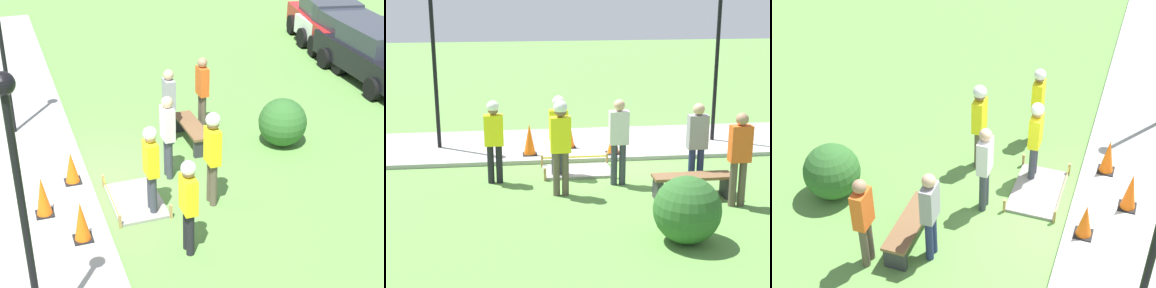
% 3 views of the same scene
% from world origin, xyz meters
% --- Properties ---
extents(ground_plane, '(60.00, 60.00, 0.00)m').
position_xyz_m(ground_plane, '(0.00, 0.00, 0.00)').
color(ground_plane, '#5B8E42').
extents(sidewalk, '(28.00, 3.02, 0.10)m').
position_xyz_m(sidewalk, '(0.00, -1.51, 0.05)').
color(sidewalk, '#9E9E99').
rests_on(sidewalk, ground_plane).
extents(wet_concrete_patch, '(1.58, 1.03, 0.29)m').
position_xyz_m(wet_concrete_patch, '(0.81, 0.72, 0.03)').
color(wet_concrete_patch, gray).
rests_on(wet_concrete_patch, ground_plane).
extents(traffic_cone_near_patch, '(0.34, 0.34, 0.68)m').
position_xyz_m(traffic_cone_near_patch, '(-0.21, -0.35, 0.44)').
color(traffic_cone_near_patch, black).
rests_on(traffic_cone_near_patch, sidewalk).
extents(traffic_cone_far_patch, '(0.34, 0.34, 0.80)m').
position_xyz_m(traffic_cone_far_patch, '(0.81, -1.04, 0.49)').
color(traffic_cone_far_patch, black).
rests_on(traffic_cone_far_patch, sidewalk).
extents(traffic_cone_sidewalk_edge, '(0.34, 0.34, 0.77)m').
position_xyz_m(traffic_cone_sidewalk_edge, '(1.82, -0.49, 0.48)').
color(traffic_cone_sidewalk_edge, black).
rests_on(traffic_cone_sidewalk_edge, sidewalk).
extents(park_bench, '(1.59, 0.44, 0.48)m').
position_xyz_m(park_bench, '(-1.25, 2.61, 0.33)').
color(park_bench, '#2D2D33').
rests_on(park_bench, ground_plane).
extents(worker_supervisor, '(0.40, 0.26, 1.79)m').
position_xyz_m(worker_supervisor, '(2.63, 1.20, 1.07)').
color(worker_supervisor, black).
rests_on(worker_supervisor, ground_plane).
extents(worker_assistant, '(0.40, 0.28, 1.94)m').
position_xyz_m(worker_assistant, '(1.31, 2.13, 1.18)').
color(worker_assistant, brown).
rests_on(worker_assistant, ground_plane).
extents(worker_trainee, '(0.40, 0.26, 1.81)m').
position_xyz_m(worker_trainee, '(1.24, 0.94, 1.08)').
color(worker_trainee, '#383D47').
rests_on(worker_trainee, ground_plane).
extents(bystander_in_orange_shirt, '(0.40, 0.24, 1.82)m').
position_xyz_m(bystander_in_orange_shirt, '(-1.97, 3.12, 1.04)').
color(bystander_in_orange_shirt, brown).
rests_on(bystander_in_orange_shirt, ground_plane).
extents(bystander_in_gray_shirt, '(0.40, 0.24, 1.83)m').
position_xyz_m(bystander_in_gray_shirt, '(0.05, 1.63, 1.05)').
color(bystander_in_gray_shirt, '#383D47').
rests_on(bystander_in_gray_shirt, ground_plane).
extents(bystander_in_white_shirt, '(0.40, 0.24, 1.81)m').
position_xyz_m(bystander_in_white_shirt, '(-1.47, 2.12, 1.04)').
color(bystander_in_white_shirt, navy).
rests_on(bystander_in_white_shirt, ground_plane).
extents(lamppost_near, '(0.28, 0.28, 4.02)m').
position_xyz_m(lamppost_near, '(4.06, -1.44, 2.72)').
color(lamppost_near, black).
rests_on(lamppost_near, sidewalk).
extents(lamppost_far, '(0.28, 0.28, 4.20)m').
position_xyz_m(lamppost_far, '(-3.05, -1.31, 2.82)').
color(lamppost_far, black).
rests_on(lamppost_far, sidewalk).
extents(shrub_rounded_near, '(1.12, 1.12, 1.12)m').
position_xyz_m(shrub_rounded_near, '(-0.52, 4.57, 0.56)').
color(shrub_rounded_near, '#2D6028').
rests_on(shrub_rounded_near, ground_plane).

